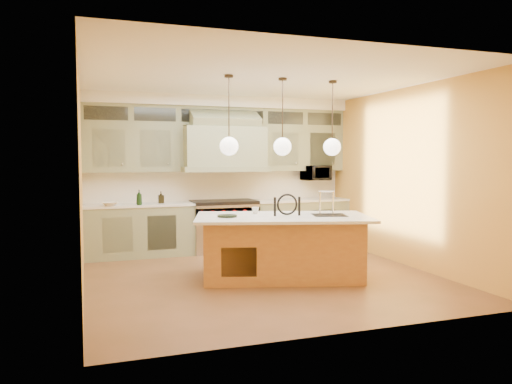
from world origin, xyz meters
name	(u,v)px	position (x,y,z in m)	size (l,w,h in m)	color
floor	(262,277)	(0.00, 0.00, 0.00)	(5.00, 5.00, 0.00)	brown
ceiling	(263,78)	(0.00, 0.00, 2.90)	(5.00, 5.00, 0.00)	white
wall_back	(219,174)	(0.00, 2.50, 1.45)	(5.00, 5.00, 0.00)	gold
wall_front	(348,189)	(0.00, -2.50, 1.45)	(5.00, 5.00, 0.00)	gold
wall_left	(81,182)	(-2.50, 0.00, 1.45)	(5.00, 5.00, 0.00)	gold
wall_right	(407,177)	(2.50, 0.00, 1.45)	(5.00, 5.00, 0.00)	gold
back_cabinetry	(222,175)	(0.00, 2.23, 1.43)	(5.00, 0.77, 2.90)	gray
range	(224,225)	(0.00, 2.14, 0.49)	(1.20, 0.74, 0.96)	silver
kitchen_island	(282,246)	(0.26, -0.15, 0.47)	(2.75, 1.95, 1.35)	#AC6B3D
counter_stool	(290,231)	(0.29, -0.36, 0.71)	(0.47, 0.47, 1.24)	black
microwave	(316,173)	(1.95, 2.25, 1.45)	(0.54, 0.37, 0.30)	black
oil_bottle_a	(139,197)	(-1.57, 1.92, 1.07)	(0.10, 0.10, 0.27)	black
oil_bottle_b	(161,197)	(-1.17, 2.15, 1.05)	(0.10, 0.10, 0.21)	black
fruit_bowl	(110,204)	(-2.06, 1.92, 0.97)	(0.27, 0.27, 0.07)	silver
cup	(255,210)	(-0.05, 0.18, 0.97)	(0.11, 0.11, 0.10)	silver
pendant_left	(229,144)	(-0.55, -0.15, 1.95)	(0.26, 0.26, 1.11)	#2D2319
pendant_center	(282,145)	(0.25, -0.15, 1.95)	(0.26, 0.26, 1.11)	#2D2319
pendant_right	(332,145)	(1.05, -0.15, 1.95)	(0.26, 0.26, 1.11)	#2D2319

